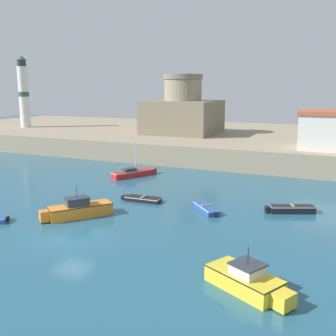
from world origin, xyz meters
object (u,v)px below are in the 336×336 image
(motorboat_orange_7, at_px, (78,209))
(harbor_shed_mid_row, at_px, (336,130))
(dinghy_black_5, at_px, (291,209))
(motorboat_yellow_6, at_px, (247,280))
(sailboat_red_1, at_px, (134,173))
(fortress, at_px, (183,113))
(dinghy_black_3, at_px, (142,199))
(lighthouse, at_px, (24,93))
(dinghy_blue_4, at_px, (206,208))

(motorboat_orange_7, xyz_separation_m, harbor_shed_mid_row, (18.17, 27.76, 4.61))
(dinghy_black_5, distance_m, motorboat_yellow_6, 14.47)
(dinghy_black_5, bearing_deg, sailboat_red_1, 160.51)
(fortress, height_order, harbor_shed_mid_row, fortress)
(sailboat_red_1, height_order, harbor_shed_mid_row, harbor_shed_mid_row)
(dinghy_black_3, relative_size, dinghy_black_5, 0.94)
(dinghy_black_3, bearing_deg, sailboat_red_1, 123.56)
(dinghy_black_5, height_order, lighthouse, lighthouse)
(sailboat_red_1, relative_size, motorboat_yellow_6, 1.15)
(motorboat_yellow_6, bearing_deg, sailboat_red_1, 131.25)
(motorboat_yellow_6, distance_m, harbor_shed_mid_row, 34.36)
(dinghy_blue_4, relative_size, lighthouse, 0.25)
(motorboat_yellow_6, height_order, fortress, fortress)
(dinghy_black_3, distance_m, dinghy_blue_4, 6.36)
(dinghy_black_5, bearing_deg, motorboat_orange_7, -152.02)
(motorboat_orange_7, bearing_deg, dinghy_black_5, 27.98)
(fortress, bearing_deg, dinghy_black_3, -74.55)
(dinghy_blue_4, xyz_separation_m, motorboat_yellow_6, (6.33, -11.95, 0.32))
(motorboat_yellow_6, relative_size, motorboat_orange_7, 0.93)
(sailboat_red_1, distance_m, dinghy_black_3, 10.61)
(sailboat_red_1, relative_size, dinghy_blue_4, 1.72)
(dinghy_black_3, bearing_deg, motorboat_yellow_6, -44.15)
(dinghy_blue_4, bearing_deg, sailboat_red_1, 142.99)
(sailboat_red_1, xyz_separation_m, fortress, (-2.55, 21.59, 5.87))
(dinghy_blue_4, distance_m, harbor_shed_mid_row, 24.35)
(sailboat_red_1, height_order, dinghy_black_5, sailboat_red_1)
(dinghy_blue_4, xyz_separation_m, dinghy_black_5, (6.70, 2.51, 0.07))
(dinghy_black_3, bearing_deg, harbor_shed_mid_row, 54.18)
(fortress, distance_m, lighthouse, 32.27)
(fortress, bearing_deg, motorboat_yellow_6, -63.73)
(lighthouse, bearing_deg, fortress, 5.02)
(motorboat_yellow_6, relative_size, harbor_shed_mid_row, 0.57)
(motorboat_orange_7, bearing_deg, motorboat_yellow_6, -21.95)
(dinghy_black_3, bearing_deg, dinghy_black_5, 9.32)
(fortress, distance_m, harbor_shed_mid_row, 25.59)
(dinghy_blue_4, relative_size, dinghy_black_5, 0.81)
(dinghy_black_3, relative_size, harbor_shed_mid_row, 0.45)
(lighthouse, bearing_deg, harbor_shed_mid_row, -6.13)
(harbor_shed_mid_row, bearing_deg, fortress, 159.81)
(motorboat_yellow_6, bearing_deg, fortress, 116.27)
(dinghy_black_5, xyz_separation_m, fortress, (-21.46, 28.28, 5.98))
(dinghy_blue_4, height_order, harbor_shed_mid_row, harbor_shed_mid_row)
(lighthouse, bearing_deg, sailboat_red_1, -28.52)
(dinghy_blue_4, xyz_separation_m, motorboat_orange_7, (-8.93, -5.79, 0.37))
(dinghy_blue_4, height_order, lighthouse, lighthouse)
(dinghy_blue_4, distance_m, dinghy_black_5, 7.16)
(dinghy_black_3, distance_m, dinghy_black_5, 13.23)
(sailboat_red_1, relative_size, dinghy_black_3, 1.48)
(fortress, bearing_deg, sailboat_red_1, -83.27)
(dinghy_black_3, xyz_separation_m, motorboat_orange_7, (-2.58, -6.16, 0.41))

